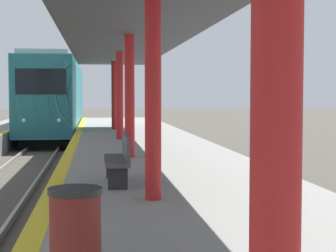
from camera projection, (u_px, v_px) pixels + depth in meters
train at (56, 98)px, 34.43m from camera, size 2.82×19.00×4.67m
station_canopy at (129, 34)px, 14.97m from camera, size 3.61×30.82×3.50m
trash_bin at (75, 232)px, 5.19m from camera, size 0.50×0.50×0.84m
bench at (120, 158)px, 10.67m from camera, size 0.44×1.76×0.92m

